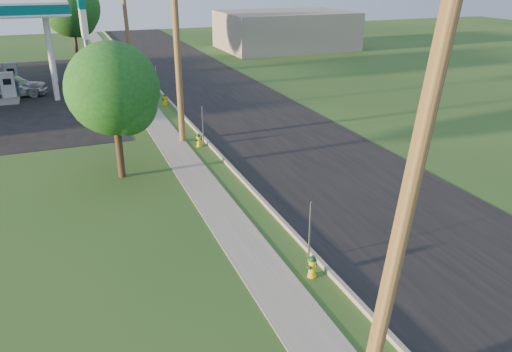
{
  "coord_description": "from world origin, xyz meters",
  "views": [
    {
      "loc": [
        -6.05,
        -7.47,
        8.3
      ],
      "look_at": [
        0.0,
        8.0,
        1.4
      ],
      "focal_mm": 35.0,
      "sensor_mm": 36.0,
      "label": 1
    }
  ],
  "objects_px": {
    "utility_pole_near": "(411,185)",
    "hydrant_mid": "(199,140)",
    "utility_pole_mid": "(177,44)",
    "utility_pole_far": "(126,17)",
    "fuel_pump_se": "(12,78)",
    "tree_verge": "(116,93)",
    "fuel_pump_ne": "(9,89)",
    "hydrant_near": "(312,266)",
    "hydrant_far": "(165,99)",
    "tree_lot": "(73,10)",
    "car_silver": "(12,86)",
    "price_pylon": "(84,26)"
  },
  "relations": [
    {
      "from": "utility_pole_near",
      "to": "hydrant_mid",
      "type": "relative_size",
      "value": 13.82
    },
    {
      "from": "utility_pole_mid",
      "to": "utility_pole_far",
      "type": "xyz_separation_m",
      "value": [
        0.0,
        18.0,
        -0.15
      ]
    },
    {
      "from": "fuel_pump_se",
      "to": "tree_verge",
      "type": "relative_size",
      "value": 0.56
    },
    {
      "from": "fuel_pump_ne",
      "to": "hydrant_near",
      "type": "xyz_separation_m",
      "value": [
        9.46,
        -26.58,
        -0.38
      ]
    },
    {
      "from": "fuel_pump_se",
      "to": "hydrant_far",
      "type": "distance_m",
      "value": 13.35
    },
    {
      "from": "utility_pole_mid",
      "to": "tree_verge",
      "type": "relative_size",
      "value": 1.71
    },
    {
      "from": "hydrant_near",
      "to": "tree_lot",
      "type": "bearing_deg",
      "value": 96.32
    },
    {
      "from": "utility_pole_near",
      "to": "fuel_pump_ne",
      "type": "height_order",
      "value": "utility_pole_near"
    },
    {
      "from": "utility_pole_far",
      "to": "car_silver",
      "type": "distance_m",
      "value": 10.43
    },
    {
      "from": "utility_pole_far",
      "to": "tree_lot",
      "type": "relative_size",
      "value": 1.24
    },
    {
      "from": "hydrant_far",
      "to": "tree_verge",
      "type": "bearing_deg",
      "value": -109.87
    },
    {
      "from": "utility_pole_near",
      "to": "fuel_pump_ne",
      "type": "xyz_separation_m",
      "value": [
        -8.9,
        31.0,
        -4.08
      ]
    },
    {
      "from": "fuel_pump_ne",
      "to": "car_silver",
      "type": "xyz_separation_m",
      "value": [
        0.15,
        1.0,
        0.05
      ]
    },
    {
      "from": "utility_pole_near",
      "to": "tree_verge",
      "type": "distance_m",
      "value": 14.6
    },
    {
      "from": "hydrant_far",
      "to": "hydrant_near",
      "type": "bearing_deg",
      "value": -90.4
    },
    {
      "from": "utility_pole_mid",
      "to": "fuel_pump_se",
      "type": "bearing_deg",
      "value": 117.63
    },
    {
      "from": "fuel_pump_se",
      "to": "price_pylon",
      "type": "height_order",
      "value": "price_pylon"
    },
    {
      "from": "utility_pole_far",
      "to": "fuel_pump_se",
      "type": "relative_size",
      "value": 2.97
    },
    {
      "from": "price_pylon",
      "to": "hydrant_mid",
      "type": "relative_size",
      "value": 9.98
    },
    {
      "from": "utility_pole_near",
      "to": "tree_verge",
      "type": "bearing_deg",
      "value": 103.85
    },
    {
      "from": "hydrant_mid",
      "to": "fuel_pump_se",
      "type": "bearing_deg",
      "value": 117.54
    },
    {
      "from": "tree_lot",
      "to": "car_silver",
      "type": "bearing_deg",
      "value": -115.07
    },
    {
      "from": "tree_lot",
      "to": "hydrant_near",
      "type": "distance_m",
      "value": 38.9
    },
    {
      "from": "fuel_pump_se",
      "to": "hydrant_mid",
      "type": "xyz_separation_m",
      "value": [
        9.46,
        -18.15,
        -0.39
      ]
    },
    {
      "from": "utility_pole_near",
      "to": "fuel_pump_ne",
      "type": "bearing_deg",
      "value": 106.02
    },
    {
      "from": "utility_pole_near",
      "to": "hydrant_far",
      "type": "distance_m",
      "value": 26.12
    },
    {
      "from": "fuel_pump_se",
      "to": "price_pylon",
      "type": "distance_m",
      "value": 13.4
    },
    {
      "from": "utility_pole_mid",
      "to": "hydrant_near",
      "type": "height_order",
      "value": "utility_pole_mid"
    },
    {
      "from": "hydrant_far",
      "to": "utility_pole_near",
      "type": "bearing_deg",
      "value": -91.57
    },
    {
      "from": "utility_pole_near",
      "to": "hydrant_near",
      "type": "relative_size",
      "value": 13.37
    },
    {
      "from": "utility_pole_mid",
      "to": "fuel_pump_ne",
      "type": "distance_m",
      "value": 16.31
    },
    {
      "from": "utility_pole_far",
      "to": "hydrant_near",
      "type": "height_order",
      "value": "utility_pole_far"
    },
    {
      "from": "fuel_pump_se",
      "to": "hydrant_mid",
      "type": "bearing_deg",
      "value": -62.46
    },
    {
      "from": "utility_pole_far",
      "to": "car_silver",
      "type": "height_order",
      "value": "utility_pole_far"
    },
    {
      "from": "utility_pole_mid",
      "to": "hydrant_near",
      "type": "relative_size",
      "value": 13.82
    },
    {
      "from": "utility_pole_mid",
      "to": "hydrant_mid",
      "type": "relative_size",
      "value": 14.28
    },
    {
      "from": "utility_pole_far",
      "to": "tree_lot",
      "type": "distance_m",
      "value": 7.74
    },
    {
      "from": "utility_pole_near",
      "to": "hydrant_far",
      "type": "bearing_deg",
      "value": 88.43
    },
    {
      "from": "fuel_pump_se",
      "to": "hydrant_near",
      "type": "relative_size",
      "value": 4.51
    },
    {
      "from": "fuel_pump_ne",
      "to": "price_pylon",
      "type": "distance_m",
      "value": 10.17
    },
    {
      "from": "fuel_pump_se",
      "to": "hydrant_mid",
      "type": "relative_size",
      "value": 4.66
    },
    {
      "from": "utility_pole_far",
      "to": "fuel_pump_ne",
      "type": "distance_m",
      "value": 10.99
    },
    {
      "from": "utility_pole_mid",
      "to": "hydrant_far",
      "type": "xyz_separation_m",
      "value": [
        0.71,
        7.74,
        -4.57
      ]
    },
    {
      "from": "utility_pole_near",
      "to": "utility_pole_far",
      "type": "height_order",
      "value": "utility_pole_far"
    },
    {
      "from": "tree_verge",
      "to": "hydrant_mid",
      "type": "distance_m",
      "value": 5.92
    },
    {
      "from": "price_pylon",
      "to": "tree_lot",
      "type": "height_order",
      "value": "tree_lot"
    },
    {
      "from": "tree_verge",
      "to": "hydrant_far",
      "type": "xyz_separation_m",
      "value": [
        4.19,
        11.6,
        -3.31
      ]
    },
    {
      "from": "utility_pole_mid",
      "to": "tree_verge",
      "type": "xyz_separation_m",
      "value": [
        -3.49,
        -3.87,
        -1.26
      ]
    },
    {
      "from": "utility_pole_mid",
      "to": "price_pylon",
      "type": "xyz_separation_m",
      "value": [
        -3.9,
        5.5,
        0.48
      ]
    },
    {
      "from": "fuel_pump_ne",
      "to": "hydrant_far",
      "type": "bearing_deg",
      "value": -28.71
    }
  ]
}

